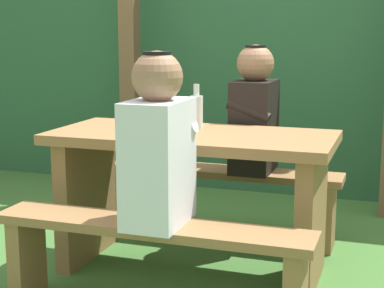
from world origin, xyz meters
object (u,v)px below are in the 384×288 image
object	(u,v)px
bench_near	(151,249)
bottle_left	(196,111)
drinking_glass	(149,120)
person_white_shirt	(158,146)
picnic_table	(192,177)
bench_far	(222,188)
person_black_coat	(254,114)

from	to	relation	value
bench_near	bottle_left	xyz separation A→B (m)	(-0.01, 0.65, 0.51)
drinking_glass	bottle_left	distance (m)	0.25
person_white_shirt	drinking_glass	bearing A→B (deg)	116.23
bench_near	bottle_left	distance (m)	0.82
picnic_table	drinking_glass	distance (m)	0.38
bench_far	person_black_coat	bearing A→B (deg)	-1.00
bench_near	person_white_shirt	bearing A→B (deg)	5.13
person_black_coat	bottle_left	bearing A→B (deg)	-114.96
bench_near	drinking_glass	world-z (taller)	drinking_glass
person_white_shirt	bottle_left	xyz separation A→B (m)	(-0.05, 0.64, 0.06)
picnic_table	bottle_left	size ratio (longest dim) A/B	6.07
person_black_coat	drinking_glass	size ratio (longest dim) A/B	8.54
picnic_table	bench_far	world-z (taller)	picnic_table
bottle_left	picnic_table	bearing A→B (deg)	-83.28
person_white_shirt	person_black_coat	distance (m)	1.09
picnic_table	bench_near	world-z (taller)	picnic_table
picnic_table	bench_far	size ratio (longest dim) A/B	1.00
picnic_table	bench_far	xyz separation A→B (m)	(0.00, 0.54, -0.19)
person_white_shirt	bench_far	bearing A→B (deg)	91.96
bench_far	drinking_glass	xyz separation A→B (m)	(-0.26, -0.48, 0.46)
person_black_coat	bench_far	bearing A→B (deg)	179.00
picnic_table	bottle_left	xyz separation A→B (m)	(-0.01, 0.11, 0.32)
bench_near	drinking_glass	bearing A→B (deg)	113.20
bench_far	person_white_shirt	xyz separation A→B (m)	(0.04, -1.08, 0.45)
drinking_glass	bench_far	bearing A→B (deg)	61.84
picnic_table	bottle_left	world-z (taller)	bottle_left
bench_far	bottle_left	size ratio (longest dim) A/B	6.07
bench_near	person_black_coat	distance (m)	1.18
bottle_left	bench_near	bearing A→B (deg)	-88.90
person_black_coat	picnic_table	bearing A→B (deg)	-109.34
picnic_table	bench_far	bearing A→B (deg)	90.00
bench_near	person_white_shirt	size ratio (longest dim) A/B	1.95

